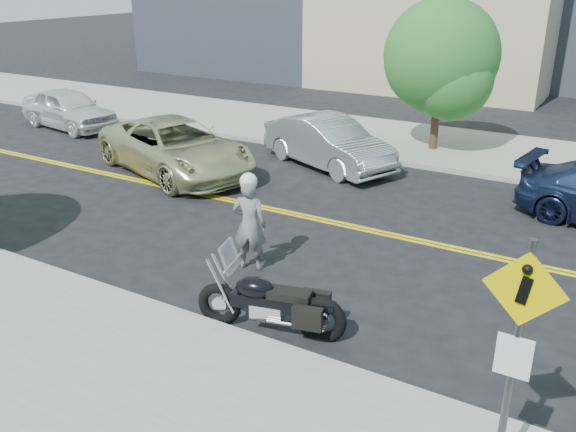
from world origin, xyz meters
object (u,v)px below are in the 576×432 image
at_px(motorcyclist, 250,222).
at_px(parked_car_white, 69,109).
at_px(suv, 176,147).
at_px(motorcycle, 271,290).
at_px(pedestrian_sign, 515,351).
at_px(parked_car_silver, 328,142).

bearing_deg(motorcyclist, parked_car_white, -42.55).
height_order(motorcyclist, suv, motorcyclist).
bearing_deg(motorcycle, suv, 126.28).
relative_size(pedestrian_sign, parked_car_white, 0.71).
distance_m(suv, parked_car_silver, 4.41).
bearing_deg(parked_car_white, pedestrian_sign, -110.01).
height_order(motorcyclist, motorcycle, motorcyclist).
height_order(motorcycle, suv, suv).
relative_size(motorcyclist, parked_car_silver, 0.44).
height_order(parked_car_white, parked_car_silver, parked_car_silver).
xyz_separation_m(pedestrian_sign, suv, (-10.60, 7.43, -1.20)).
xyz_separation_m(pedestrian_sign, motorcyclist, (-5.41, 3.41, -0.99)).
bearing_deg(motorcyclist, pedestrian_sign, 132.40).
bearing_deg(pedestrian_sign, parked_car_silver, 125.09).
xyz_separation_m(motorcycle, parked_car_white, (-13.64, 7.92, -0.01)).
height_order(suv, parked_car_silver, suv).
relative_size(motorcycle, parked_car_white, 0.56).
bearing_deg(parked_car_silver, pedestrian_sign, -121.84).
bearing_deg(pedestrian_sign, motorcyclist, 147.77).
relative_size(pedestrian_sign, motorcycle, 1.25).
height_order(pedestrian_sign, parked_car_silver, pedestrian_sign).
xyz_separation_m(motorcyclist, parked_car_white, (-12.12, 6.22, -0.25)).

